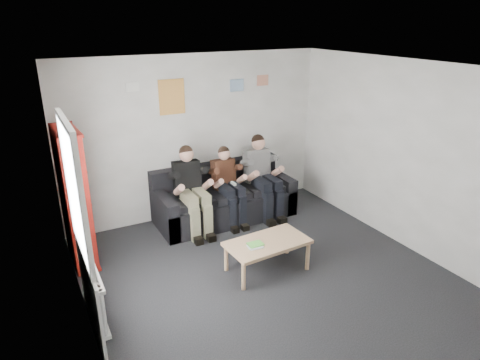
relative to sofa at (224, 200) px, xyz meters
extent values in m
plane|color=black|center=(-0.27, -2.06, -0.32)|extent=(5.00, 5.00, 0.00)
plane|color=white|center=(-0.27, -2.06, 2.38)|extent=(5.00, 5.00, 0.00)
plane|color=silver|center=(-0.27, 0.44, 1.03)|extent=(4.50, 0.00, 4.50)
plane|color=silver|center=(-0.27, -4.56, 1.03)|extent=(4.50, 0.00, 4.50)
plane|color=silver|center=(-2.52, -2.06, 1.03)|extent=(0.00, 5.00, 5.00)
plane|color=silver|center=(1.98, -2.06, 1.03)|extent=(0.00, 5.00, 5.00)
cube|color=black|center=(0.00, -0.05, -0.10)|extent=(2.31, 0.95, 0.44)
cube|color=black|center=(0.00, 0.32, 0.35)|extent=(2.31, 0.21, 0.45)
cube|color=black|center=(-1.06, -0.05, -0.01)|extent=(0.19, 0.95, 0.63)
cube|color=black|center=(1.06, -0.05, -0.01)|extent=(0.19, 0.95, 0.63)
cube|color=black|center=(0.00, -0.13, 0.17)|extent=(1.93, 0.65, 0.11)
cube|color=maroon|center=(-2.36, -0.31, 0.63)|extent=(0.29, 0.86, 1.90)
cube|color=tan|center=(-0.20, -1.75, 0.09)|extent=(1.09, 0.60, 0.04)
cylinder|color=tan|center=(-0.70, -2.00, -0.12)|extent=(0.05, 0.05, 0.39)
cylinder|color=tan|center=(0.29, -2.00, -0.12)|extent=(0.05, 0.05, 0.39)
cylinder|color=tan|center=(-0.70, -1.51, -0.12)|extent=(0.05, 0.05, 0.39)
cylinder|color=tan|center=(0.29, -1.51, -0.12)|extent=(0.05, 0.05, 0.39)
cube|color=white|center=(-0.42, -1.81, 0.12)|extent=(0.20, 0.14, 0.02)
cube|color=#5EC345|center=(-0.40, -1.78, 0.14)|extent=(0.20, 0.14, 0.02)
cube|color=black|center=(-0.64, 0.01, 0.50)|extent=(0.41, 0.30, 0.58)
sphere|color=tan|center=(-0.64, -0.03, 0.91)|extent=(0.23, 0.23, 0.23)
sphere|color=black|center=(-0.64, -0.02, 0.94)|extent=(0.22, 0.22, 0.22)
cube|color=gray|center=(-0.64, -0.30, 0.30)|extent=(0.37, 0.47, 0.15)
cube|color=gray|center=(-0.64, -0.53, -0.05)|extent=(0.35, 0.14, 0.55)
cube|color=black|center=(-0.64, -0.59, -0.27)|extent=(0.35, 0.27, 0.10)
cube|color=#4C2419|center=(0.00, 0.00, 0.47)|extent=(0.36, 0.27, 0.51)
sphere|color=tan|center=(0.00, -0.04, 0.82)|extent=(0.20, 0.20, 0.20)
sphere|color=black|center=(0.00, -0.03, 0.86)|extent=(0.19, 0.19, 0.19)
cube|color=black|center=(0.00, -0.28, 0.29)|extent=(0.33, 0.42, 0.14)
cube|color=black|center=(0.00, -0.48, -0.05)|extent=(0.31, 0.13, 0.55)
cube|color=black|center=(0.00, -0.53, -0.28)|extent=(0.31, 0.24, 0.09)
cube|color=silver|center=(0.00, -0.37, 0.42)|extent=(0.04, 0.13, 0.04)
cube|color=beige|center=(0.64, 0.01, 0.51)|extent=(0.42, 0.31, 0.59)
sphere|color=tan|center=(0.64, -0.03, 0.92)|extent=(0.23, 0.23, 0.23)
sphere|color=black|center=(0.64, -0.02, 0.95)|extent=(0.22, 0.22, 0.22)
cube|color=black|center=(0.64, -0.30, 0.30)|extent=(0.38, 0.48, 0.16)
cube|color=black|center=(0.64, -0.54, -0.05)|extent=(0.36, 0.15, 0.55)
cube|color=black|center=(0.64, -0.60, -0.27)|extent=(0.36, 0.27, 0.10)
cylinder|color=white|center=(-2.42, -2.14, 0.03)|extent=(0.06, 0.06, 0.60)
cylinder|color=white|center=(-2.42, -2.06, 0.03)|extent=(0.06, 0.06, 0.60)
cylinder|color=white|center=(-2.42, -1.98, 0.03)|extent=(0.06, 0.06, 0.60)
cylinder|color=white|center=(-2.42, -1.90, 0.03)|extent=(0.06, 0.06, 0.60)
cylinder|color=white|center=(-2.42, -1.82, 0.03)|extent=(0.06, 0.06, 0.60)
cylinder|color=white|center=(-2.42, -1.74, 0.03)|extent=(0.06, 0.06, 0.60)
cylinder|color=white|center=(-2.42, -1.66, 0.03)|extent=(0.06, 0.06, 0.60)
cylinder|color=white|center=(-2.42, -1.58, 0.03)|extent=(0.06, 0.06, 0.60)
cube|color=white|center=(-2.42, -1.86, -0.25)|extent=(0.10, 0.64, 0.04)
cube|color=white|center=(-2.42, -1.86, 0.31)|extent=(0.10, 0.64, 0.04)
cube|color=white|center=(-2.50, -1.86, 1.33)|extent=(0.02, 1.00, 1.30)
cube|color=white|center=(-2.49, -1.86, 2.01)|extent=(0.05, 1.12, 0.06)
cube|color=white|center=(-2.49, -1.86, 0.65)|extent=(0.05, 1.12, 0.06)
cube|color=white|center=(-2.49, -1.86, 0.13)|extent=(0.03, 1.30, 0.90)
cube|color=#F0C654|center=(-0.67, 0.43, 1.73)|extent=(0.42, 0.01, 0.55)
cube|color=#418DDF|center=(0.48, 0.43, 1.83)|extent=(0.25, 0.01, 0.20)
cube|color=#CF409B|center=(0.98, 0.43, 1.88)|extent=(0.22, 0.01, 0.18)
cube|color=white|center=(-1.27, 0.43, 1.93)|extent=(0.20, 0.01, 0.14)
camera|label=1|loc=(-2.87, -6.00, 2.91)|focal=32.00mm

